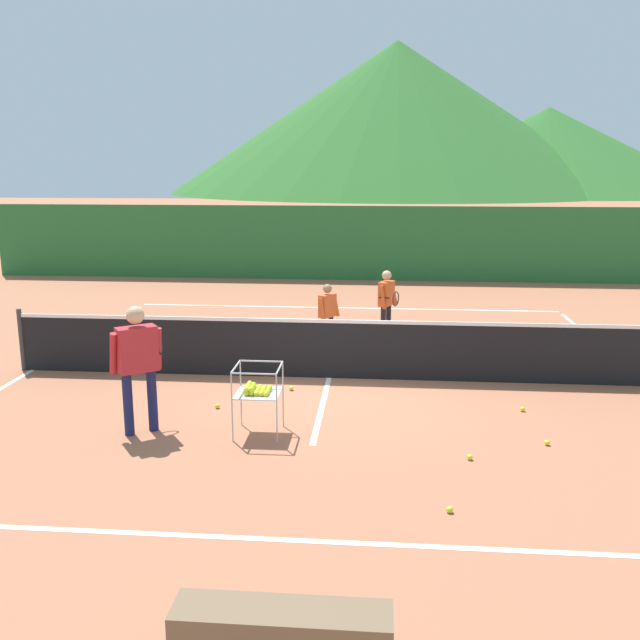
% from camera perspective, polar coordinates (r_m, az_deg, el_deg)
% --- Properties ---
extents(ground_plane, '(120.00, 120.00, 0.00)m').
position_cam_1_polar(ground_plane, '(11.30, 0.75, -4.78)').
color(ground_plane, '#A86647').
extents(line_baseline_near, '(10.04, 0.08, 0.01)m').
position_cam_1_polar(line_baseline_near, '(6.71, -2.58, -17.62)').
color(line_baseline_near, white).
rests_on(line_baseline_near, ground).
extents(line_baseline_far, '(10.04, 0.08, 0.01)m').
position_cam_1_polar(line_baseline_far, '(16.78, 2.19, 1.01)').
color(line_baseline_far, white).
rests_on(line_baseline_far, ground).
extents(line_sideline_west, '(0.08, 10.67, 0.01)m').
position_cam_1_polar(line_sideline_west, '(12.68, -22.54, -3.81)').
color(line_sideline_west, white).
rests_on(line_sideline_west, ground).
extents(line_service_center, '(0.08, 5.61, 0.01)m').
position_cam_1_polar(line_service_center, '(11.30, 0.75, -4.76)').
color(line_service_center, white).
rests_on(line_service_center, ground).
extents(tennis_net, '(10.41, 0.08, 1.05)m').
position_cam_1_polar(tennis_net, '(11.17, 0.76, -2.33)').
color(tennis_net, '#333338').
rests_on(tennis_net, ground).
extents(instructor, '(0.66, 0.74, 1.67)m').
position_cam_1_polar(instructor, '(9.07, -14.74, -3.01)').
color(instructor, '#191E4C').
rests_on(instructor, ground).
extents(student_0, '(0.41, 0.47, 1.23)m').
position_cam_1_polar(student_0, '(12.94, 0.62, 0.83)').
color(student_0, navy).
rests_on(student_0, ground).
extents(student_1, '(0.42, 0.73, 1.37)m').
position_cam_1_polar(student_1, '(13.68, 5.51, 1.80)').
color(student_1, black).
rests_on(student_1, ground).
extents(ball_cart, '(0.58, 0.58, 0.90)m').
position_cam_1_polar(ball_cart, '(8.88, -5.23, -5.76)').
color(ball_cart, '#B7B7BC').
rests_on(ball_cart, ground).
extents(tennis_ball_0, '(0.07, 0.07, 0.07)m').
position_cam_1_polar(tennis_ball_0, '(10.03, -8.43, -7.02)').
color(tennis_ball_0, yellow).
rests_on(tennis_ball_0, ground).
extents(tennis_ball_1, '(0.07, 0.07, 0.07)m').
position_cam_1_polar(tennis_ball_1, '(7.26, 10.61, -15.07)').
color(tennis_ball_1, yellow).
rests_on(tennis_ball_1, ground).
extents(tennis_ball_2, '(0.07, 0.07, 0.07)m').
position_cam_1_polar(tennis_ball_2, '(8.47, 12.22, -10.96)').
color(tennis_ball_2, yellow).
rests_on(tennis_ball_2, ground).
extents(tennis_ball_3, '(0.07, 0.07, 0.07)m').
position_cam_1_polar(tennis_ball_3, '(10.21, 16.32, -7.04)').
color(tennis_ball_3, yellow).
rests_on(tennis_ball_3, ground).
extents(tennis_ball_4, '(0.07, 0.07, 0.07)m').
position_cam_1_polar(tennis_ball_4, '(9.12, 18.17, -9.56)').
color(tennis_ball_4, yellow).
rests_on(tennis_ball_4, ground).
extents(tennis_ball_5, '(0.07, 0.07, 0.07)m').
position_cam_1_polar(tennis_ball_5, '(10.69, -2.36, -5.63)').
color(tennis_ball_5, yellow).
rests_on(tennis_ball_5, ground).
extents(windscreen_fence, '(22.08, 0.08, 2.21)m').
position_cam_1_polar(windscreen_fence, '(20.77, 2.80, 6.32)').
color(windscreen_fence, '#286B33').
rests_on(windscreen_fence, ground).
extents(courtside_bench, '(1.50, 0.36, 0.46)m').
position_cam_1_polar(courtside_bench, '(5.20, -3.13, -24.72)').
color(courtside_bench, brown).
rests_on(courtside_bench, ground).
extents(hill_0, '(39.97, 39.97, 10.17)m').
position_cam_1_polar(hill_0, '(91.01, 18.13, 13.11)').
color(hill_0, '#2D6628').
rests_on(hill_0, ground).
extents(hill_1, '(56.16, 56.16, 18.25)m').
position_cam_1_polar(hill_1, '(90.42, 6.29, 16.21)').
color(hill_1, '#2D6628').
rests_on(hill_1, ground).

